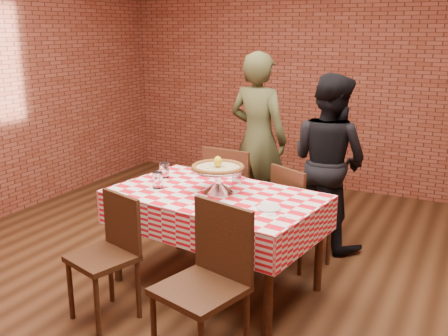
% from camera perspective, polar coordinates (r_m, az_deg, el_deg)
% --- Properties ---
extents(ground, '(6.00, 6.00, 0.00)m').
position_cam_1_polar(ground, '(4.07, -1.17, -13.38)').
color(ground, black).
rests_on(ground, ground).
extents(back_wall, '(5.50, 0.00, 5.50)m').
position_cam_1_polar(back_wall, '(6.39, 11.84, 10.48)').
color(back_wall, brown).
rests_on(back_wall, ground).
extents(table, '(1.64, 1.12, 0.75)m').
position_cam_1_polar(table, '(3.98, -0.93, -8.06)').
color(table, '#422714').
rests_on(table, ground).
extents(tablecloth, '(1.68, 1.16, 0.26)m').
position_cam_1_polar(tablecloth, '(3.89, -0.94, -4.66)').
color(tablecloth, red).
rests_on(tablecloth, table).
extents(pizza_stand, '(0.41, 0.41, 0.18)m').
position_cam_1_polar(pizza_stand, '(3.85, -0.68, -1.37)').
color(pizza_stand, silver).
rests_on(pizza_stand, tablecloth).
extents(pizza, '(0.40, 0.40, 0.03)m').
position_cam_1_polar(pizza, '(3.82, -0.68, 0.02)').
color(pizza, '#CBBB8B').
rests_on(pizza, pizza_stand).
extents(lemon, '(0.06, 0.06, 0.08)m').
position_cam_1_polar(lemon, '(3.81, -0.69, 0.70)').
color(lemon, yellow).
rests_on(lemon, pizza).
extents(water_glass_left, '(0.09, 0.09, 0.13)m').
position_cam_1_polar(water_glass_left, '(3.98, -7.37, -1.35)').
color(water_glass_left, white).
rests_on(water_glass_left, tablecloth).
extents(water_glass_right, '(0.09, 0.09, 0.13)m').
position_cam_1_polar(water_glass_right, '(4.26, -6.63, -0.22)').
color(water_glass_right, white).
rests_on(water_glass_right, tablecloth).
extents(side_plate, '(0.19, 0.19, 0.01)m').
position_cam_1_polar(side_plate, '(3.53, 4.99, -4.46)').
color(side_plate, white).
rests_on(side_plate, tablecloth).
extents(sweetener_packet_a, '(0.06, 0.06, 0.00)m').
position_cam_1_polar(sweetener_packet_a, '(3.43, 5.35, -5.13)').
color(sweetener_packet_a, white).
rests_on(sweetener_packet_a, tablecloth).
extents(sweetener_packet_b, '(0.06, 0.05, 0.00)m').
position_cam_1_polar(sweetener_packet_b, '(3.41, 6.45, -5.30)').
color(sweetener_packet_b, white).
rests_on(sweetener_packet_b, tablecloth).
extents(condiment_caddy, '(0.10, 0.09, 0.13)m').
position_cam_1_polar(condiment_caddy, '(4.07, 1.69, -0.85)').
color(condiment_caddy, silver).
rests_on(condiment_caddy, tablecloth).
extents(chair_near_left, '(0.48, 0.48, 0.87)m').
position_cam_1_polar(chair_near_left, '(3.62, -13.33, -9.98)').
color(chair_near_left, '#422714').
rests_on(chair_near_left, ground).
extents(chair_near_right, '(0.56, 0.56, 0.94)m').
position_cam_1_polar(chair_near_right, '(3.13, -2.70, -13.05)').
color(chair_near_right, '#422714').
rests_on(chair_near_right, ground).
extents(chair_far_left, '(0.48, 0.48, 0.94)m').
position_cam_1_polar(chair_far_left, '(4.72, 1.40, -3.01)').
color(chair_far_left, '#422714').
rests_on(chair_far_left, ground).
extents(chair_far_right, '(0.52, 0.52, 0.87)m').
position_cam_1_polar(chair_far_right, '(4.38, 8.63, -5.18)').
color(chair_far_right, '#422714').
rests_on(chair_far_right, ground).
extents(diner_olive, '(0.69, 0.50, 1.74)m').
position_cam_1_polar(diner_olive, '(5.19, 3.78, 3.23)').
color(diner_olive, '#424425').
rests_on(diner_olive, ground).
extents(diner_black, '(0.94, 0.84, 1.58)m').
position_cam_1_polar(diner_black, '(4.72, 11.53, 0.72)').
color(diner_black, black).
rests_on(diner_black, ground).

